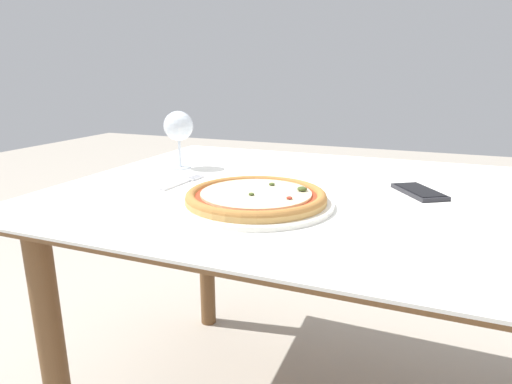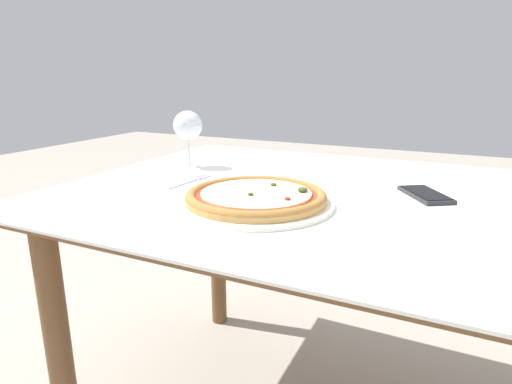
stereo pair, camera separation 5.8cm
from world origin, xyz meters
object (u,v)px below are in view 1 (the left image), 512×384
Objects in this scene: fork at (184,182)px; cell_phone at (419,192)px; dining_table at (342,224)px; wine_glass_far_left at (178,127)px; pizza_plate at (256,198)px.

cell_phone is (0.58, 0.12, 0.00)m from fork.
fork is (-0.41, -0.06, 0.08)m from dining_table.
pizza_plate is at bearing -37.30° from wine_glass_far_left.
dining_table is 0.56m from wine_glass_far_left.
wine_glass_far_left is 1.08× the size of cell_phone.
fork is at bearing -171.58° from dining_table.
cell_phone is (0.17, 0.06, 0.08)m from dining_table.
wine_glass_far_left is at bearing 176.49° from cell_phone.
pizza_plate is 1.99× the size of fork.
cell_phone is at bearing 18.74° from dining_table.
cell_phone is (0.33, 0.23, -0.01)m from pizza_plate.
cell_phone reaches higher than dining_table.
pizza_plate is at bearing -24.27° from fork.
pizza_plate is 1.97× the size of wine_glass_far_left.
cell_phone reaches higher than fork.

